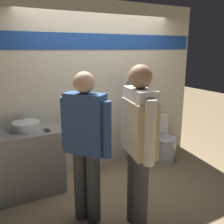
{
  "coord_description": "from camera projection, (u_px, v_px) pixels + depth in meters",
  "views": [
    {
      "loc": [
        -1.7,
        -3.05,
        1.98
      ],
      "look_at": [
        0.0,
        0.17,
        1.05
      ],
      "focal_mm": 40.0,
      "sensor_mm": 36.0,
      "label": 1
    }
  ],
  "objects": [
    {
      "name": "ground_plane",
      "position": [
        117.0,
        180.0,
        3.87
      ],
      "size": [
        16.0,
        16.0,
        0.0
      ],
      "primitive_type": "plane",
      "color": "#997F5B"
    },
    {
      "name": "display_wall",
      "position": [
        100.0,
        88.0,
        4.04
      ],
      "size": [
        3.63,
        0.07,
        2.7
      ],
      "color": "beige",
      "rests_on": "ground_plane"
    },
    {
      "name": "sink_counter",
      "position": [
        26.0,
        163.0,
        3.43
      ],
      "size": [
        0.98,
        0.54,
        0.9
      ],
      "color": "gray",
      "rests_on": "ground_plane"
    },
    {
      "name": "sink_basin",
      "position": [
        26.0,
        126.0,
        3.38
      ],
      "size": [
        0.36,
        0.36,
        0.26
      ],
      "color": "silver",
      "rests_on": "sink_counter"
    },
    {
      "name": "cell_phone",
      "position": [
        47.0,
        130.0,
        3.36
      ],
      "size": [
        0.07,
        0.14,
        0.01
      ],
      "color": "black",
      "rests_on": "sink_counter"
    },
    {
      "name": "divider_near_counter",
      "position": [
        135.0,
        125.0,
        4.19
      ],
      "size": [
        0.03,
        0.5,
        1.45
      ],
      "color": "slate",
      "rests_on": "ground_plane"
    },
    {
      "name": "urinal_near_counter",
      "position": [
        100.0,
        126.0,
        4.0
      ],
      "size": [
        0.36,
        0.32,
        1.16
      ],
      "color": "silver",
      "rests_on": "ground_plane"
    },
    {
      "name": "toilet",
      "position": [
        163.0,
        141.0,
        4.54
      ],
      "size": [
        0.39,
        0.54,
        0.94
      ],
      "color": "silver",
      "rests_on": "ground_plane"
    },
    {
      "name": "person_in_vest",
      "position": [
        139.0,
        138.0,
        2.63
      ],
      "size": [
        0.32,
        0.63,
        1.83
      ],
      "rotation": [
        0.0,
        0.0,
        1.38
      ],
      "color": "#3D3D42",
      "rests_on": "ground_plane"
    },
    {
      "name": "person_with_lanyard",
      "position": [
        86.0,
        143.0,
        2.75
      ],
      "size": [
        0.43,
        0.5,
        1.75
      ],
      "rotation": [
        0.0,
        0.0,
        2.24
      ],
      "color": "#3D3D42",
      "rests_on": "ground_plane"
    }
  ]
}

